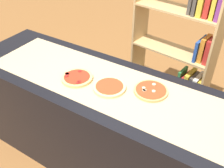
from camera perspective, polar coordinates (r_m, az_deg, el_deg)
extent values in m
plane|color=brown|center=(2.56, 0.00, -17.47)|extent=(12.00, 12.00, 0.00)
cube|color=black|center=(2.19, 0.00, -10.30)|extent=(2.57, 0.74, 0.94)
cube|color=tan|center=(1.87, 0.00, -0.46)|extent=(2.07, 0.56, 0.00)
cylinder|color=#DBB26B|center=(1.95, -7.87, 1.37)|extent=(0.24, 0.24, 0.02)
cylinder|color=red|center=(1.94, -7.90, 1.66)|extent=(0.20, 0.20, 0.00)
cylinder|color=maroon|center=(1.98, -10.08, 2.27)|extent=(0.03, 0.03, 0.00)
cylinder|color=maroon|center=(2.00, -7.21, 2.96)|extent=(0.03, 0.03, 0.00)
cylinder|color=maroon|center=(1.96, -10.24, 1.81)|extent=(0.03, 0.03, 0.00)
cylinder|color=maroon|center=(1.89, -7.39, 0.60)|extent=(0.03, 0.03, 0.00)
cylinder|color=maroon|center=(1.99, -10.05, 2.37)|extent=(0.03, 0.03, 0.00)
cylinder|color=maroon|center=(1.87, -7.70, 0.27)|extent=(0.03, 0.03, 0.00)
cylinder|color=#E5C17F|center=(1.84, -0.58, -0.74)|extent=(0.24, 0.24, 0.02)
cylinder|color=red|center=(1.83, -0.58, -0.44)|extent=(0.20, 0.20, 0.00)
cylinder|color=tan|center=(1.83, 8.74, -1.52)|extent=(0.24, 0.24, 0.02)
cylinder|color=red|center=(1.82, 8.77, -1.24)|extent=(0.22, 0.22, 0.00)
cylinder|color=#C6B28E|center=(1.83, 7.15, -0.85)|extent=(0.02, 0.02, 0.01)
cylinder|color=#C6B28E|center=(1.87, 9.42, -0.08)|extent=(0.03, 0.03, 0.01)
cylinder|color=#C6B28E|center=(1.80, 7.36, -1.40)|extent=(0.03, 0.03, 0.01)
cylinder|color=#C6B28E|center=(1.80, 7.24, -1.44)|extent=(0.02, 0.02, 0.01)
cylinder|color=#C6B28E|center=(1.81, 9.38, -1.60)|extent=(0.03, 0.03, 0.01)
cube|color=tan|center=(2.49, 21.50, 4.24)|extent=(0.06, 0.27, 1.67)
cube|color=tan|center=(2.78, 6.21, 10.17)|extent=(0.06, 0.27, 1.67)
cube|color=tan|center=(3.09, 11.32, -6.01)|extent=(0.81, 0.37, 0.02)
cube|color=#2D753D|center=(2.92, 17.75, -7.36)|extent=(0.05, 0.17, 0.20)
cube|color=#47423D|center=(2.93, 17.04, -7.03)|extent=(0.06, 0.20, 0.20)
cube|color=gold|center=(2.94, 16.36, -6.67)|extent=(0.06, 0.17, 0.21)
cube|color=orange|center=(2.96, 15.46, -6.58)|extent=(0.06, 0.18, 0.17)
cube|color=#234799|center=(2.95, 14.83, -5.73)|extent=(0.06, 0.19, 0.24)
cube|color=tan|center=(2.83, 12.31, 0.14)|extent=(0.81, 0.37, 0.02)
cube|color=gold|center=(2.66, 19.41, -0.80)|extent=(0.06, 0.19, 0.22)
cube|color=silver|center=(2.66, 18.61, -0.35)|extent=(0.07, 0.22, 0.23)
cube|color=#47423D|center=(2.68, 17.77, -0.08)|extent=(0.06, 0.18, 0.22)
cube|color=gold|center=(2.68, 16.94, 0.45)|extent=(0.07, 0.21, 0.24)
cube|color=#B22823|center=(2.71, 15.96, 0.33)|extent=(0.06, 0.22, 0.18)
cube|color=#2D753D|center=(2.71, 15.39, 1.08)|extent=(0.05, 0.17, 0.24)
cube|color=tan|center=(2.61, 13.49, 7.43)|extent=(0.81, 0.37, 0.02)
cube|color=#B22823|center=(2.44, 21.25, 7.04)|extent=(0.07, 0.18, 0.23)
cube|color=orange|center=(2.45, 20.09, 7.50)|extent=(0.06, 0.17, 0.23)
cube|color=#234799|center=(2.47, 19.20, 7.52)|extent=(0.06, 0.22, 0.20)
cube|color=tan|center=(2.44, 14.91, 15.89)|extent=(0.81, 0.37, 0.02)
cube|color=#753384|center=(2.29, 23.58, 15.44)|extent=(0.06, 0.20, 0.18)
cube|color=gold|center=(2.30, 22.56, 15.74)|extent=(0.06, 0.20, 0.18)
cube|color=#B22823|center=(2.30, 21.52, 17.00)|extent=(0.07, 0.19, 0.25)
cube|color=gold|center=(2.32, 20.21, 16.90)|extent=(0.07, 0.22, 0.21)
cube|color=#47423D|center=(2.34, 19.13, 17.22)|extent=(0.06, 0.22, 0.21)
cube|color=#47423D|center=(2.36, 18.11, 17.35)|extent=(0.06, 0.20, 0.19)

